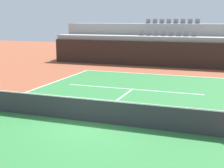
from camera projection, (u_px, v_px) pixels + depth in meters
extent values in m
plane|color=brown|center=(88.00, 122.00, 12.78)|extent=(80.00, 80.00, 0.00)
cube|color=#2D7238|center=(88.00, 122.00, 12.78)|extent=(11.00, 24.00, 0.01)
cube|color=white|center=(153.00, 74.00, 23.78)|extent=(11.00, 0.10, 0.00)
cube|color=white|center=(132.00, 89.00, 18.67)|extent=(8.26, 0.10, 0.00)
cube|color=white|center=(114.00, 102.00, 15.73)|extent=(0.10, 6.40, 0.00)
cube|color=black|center=(164.00, 54.00, 27.26)|extent=(20.91, 0.30, 2.18)
cube|color=#9E9E99|center=(167.00, 51.00, 28.46)|extent=(20.91, 2.40, 2.59)
cube|color=#9E9E99|center=(171.00, 43.00, 30.57)|extent=(20.91, 2.40, 3.66)
cube|color=slate|center=(141.00, 35.00, 28.99)|extent=(0.44, 0.44, 0.04)
cube|color=slate|center=(142.00, 33.00, 29.13)|extent=(0.44, 0.04, 0.40)
cube|color=slate|center=(149.00, 36.00, 28.76)|extent=(0.44, 0.44, 0.04)
cube|color=slate|center=(149.00, 33.00, 28.90)|extent=(0.44, 0.04, 0.40)
cube|color=slate|center=(156.00, 36.00, 28.54)|extent=(0.44, 0.44, 0.04)
cube|color=slate|center=(156.00, 33.00, 28.68)|extent=(0.44, 0.04, 0.40)
cube|color=slate|center=(163.00, 36.00, 28.31)|extent=(0.44, 0.44, 0.04)
cube|color=slate|center=(164.00, 33.00, 28.45)|extent=(0.44, 0.04, 0.40)
cube|color=slate|center=(171.00, 36.00, 28.09)|extent=(0.44, 0.44, 0.04)
cube|color=slate|center=(171.00, 33.00, 28.23)|extent=(0.44, 0.04, 0.40)
cube|color=slate|center=(178.00, 36.00, 27.86)|extent=(0.44, 0.44, 0.04)
cube|color=slate|center=(179.00, 34.00, 28.00)|extent=(0.44, 0.04, 0.40)
cube|color=slate|center=(186.00, 36.00, 27.64)|extent=(0.44, 0.44, 0.04)
cube|color=slate|center=(187.00, 34.00, 27.78)|extent=(0.44, 0.04, 0.40)
cube|color=slate|center=(194.00, 36.00, 27.41)|extent=(0.44, 0.44, 0.04)
cube|color=slate|center=(194.00, 34.00, 27.55)|extent=(0.44, 0.04, 0.40)
cube|color=slate|center=(148.00, 23.00, 30.98)|extent=(0.44, 0.44, 0.04)
cube|color=slate|center=(148.00, 21.00, 31.12)|extent=(0.44, 0.04, 0.40)
cube|color=slate|center=(155.00, 23.00, 30.76)|extent=(0.44, 0.44, 0.04)
cube|color=slate|center=(155.00, 21.00, 30.90)|extent=(0.44, 0.04, 0.40)
cube|color=slate|center=(161.00, 23.00, 30.53)|extent=(0.44, 0.44, 0.04)
cube|color=slate|center=(162.00, 21.00, 30.67)|extent=(0.44, 0.04, 0.40)
cube|color=slate|center=(168.00, 23.00, 30.31)|extent=(0.44, 0.44, 0.04)
cube|color=slate|center=(169.00, 21.00, 30.45)|extent=(0.44, 0.04, 0.40)
cube|color=slate|center=(175.00, 23.00, 30.08)|extent=(0.44, 0.44, 0.04)
cube|color=slate|center=(176.00, 21.00, 30.22)|extent=(0.44, 0.04, 0.40)
cube|color=slate|center=(183.00, 23.00, 29.86)|extent=(0.44, 0.44, 0.04)
cube|color=slate|center=(183.00, 21.00, 30.00)|extent=(0.44, 0.04, 0.40)
cube|color=slate|center=(190.00, 23.00, 29.63)|extent=(0.44, 0.44, 0.04)
cube|color=slate|center=(190.00, 21.00, 29.77)|extent=(0.44, 0.04, 0.40)
cube|color=slate|center=(197.00, 24.00, 29.41)|extent=(0.44, 0.44, 0.04)
cube|color=slate|center=(198.00, 21.00, 29.55)|extent=(0.44, 0.04, 0.40)
cube|color=#333338|center=(88.00, 111.00, 12.69)|extent=(10.90, 0.02, 0.92)
cube|color=white|center=(87.00, 99.00, 12.59)|extent=(10.90, 0.04, 0.05)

